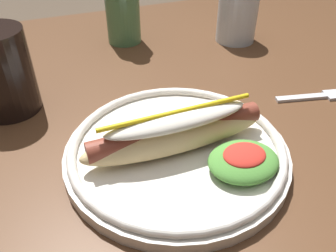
{
  "coord_description": "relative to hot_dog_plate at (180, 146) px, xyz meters",
  "views": [
    {
      "loc": [
        -0.12,
        -0.45,
        1.05
      ],
      "look_at": [
        0.01,
        -0.11,
        0.77
      ],
      "focal_mm": 37.21,
      "sensor_mm": 36.0,
      "label": 1
    }
  ],
  "objects": [
    {
      "name": "hot_dog_plate",
      "position": [
        0.0,
        0.0,
        0.0
      ],
      "size": [
        0.29,
        0.29,
        0.08
      ],
      "color": "silver",
      "rests_on": "dining_table"
    },
    {
      "name": "soda_cup",
      "position": [
        -0.2,
        0.2,
        0.04
      ],
      "size": [
        0.09,
        0.09,
        0.13
      ],
      "primitive_type": "cylinder",
      "color": "black",
      "rests_on": "dining_table"
    },
    {
      "name": "glass_bottle",
      "position": [
        0.04,
        0.39,
        0.06
      ],
      "size": [
        0.07,
        0.07,
        0.21
      ],
      "color": "#4C7F51",
      "rests_on": "dining_table"
    },
    {
      "name": "water_cup",
      "position": [
        0.26,
        0.31,
        0.03
      ],
      "size": [
        0.08,
        0.08,
        0.11
      ],
      "primitive_type": "cylinder",
      "color": "silver",
      "rests_on": "dining_table"
    },
    {
      "name": "dining_table",
      "position": [
        -0.02,
        0.14,
        -0.11
      ],
      "size": [
        1.43,
        0.91,
        0.74
      ],
      "color": "#51331E",
      "rests_on": "ground_plane"
    },
    {
      "name": "fork",
      "position": [
        0.27,
        0.05,
        -0.02
      ],
      "size": [
        0.12,
        0.05,
        0.0
      ],
      "rotation": [
        0.0,
        0.0,
        -0.22
      ],
      "color": "silver",
      "rests_on": "dining_table"
    }
  ]
}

